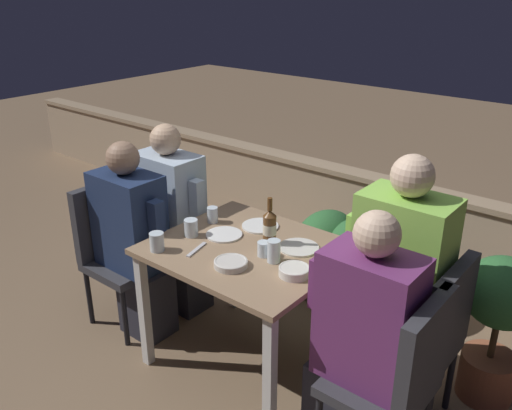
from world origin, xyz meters
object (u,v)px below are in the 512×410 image
Objects in this scene: chair_right_near at (401,373)px; chair_right_far at (429,332)px; person_purple_stripe at (360,339)px; chair_left_far at (154,223)px; person_navy_jumper at (134,241)px; potted_plant at (499,316)px; chair_left_near at (115,242)px; person_blue_shirt at (174,219)px; beer_bottle at (270,227)px; person_green_blouse at (393,290)px.

chair_right_near and chair_right_far have the same top height.
chair_left_far is at bearing 169.00° from person_purple_stripe.
person_navy_jumper is 1.34× the size of chair_right_far.
potted_plant is (0.20, 0.39, -0.03)m from chair_right_far.
person_navy_jumper reaches higher than chair_left_near.
chair_right_far is at bearing 63.05° from person_purple_stripe.
chair_left_far is 1.11× the size of potted_plant.
person_blue_shirt reaches higher than chair_left_far.
person_navy_jumper is 0.88m from beer_bottle.
chair_left_near is 1.00× the size of chair_right_near.
person_blue_shirt is at bearing 174.95° from beer_bottle.
chair_left_near is 0.66× the size of person_green_blouse.
potted_plant is at bearing 45.11° from person_green_blouse.
person_green_blouse is (1.48, 0.35, 0.08)m from person_navy_jumper.
potted_plant is at bearing 10.89° from chair_left_far.
person_purple_stripe reaches higher than chair_left_near.
person_navy_jumper is at bearing -56.67° from chair_left_far.
person_blue_shirt is at bearing 167.61° from person_purple_stripe.
chair_left_near and chair_left_far have the same top height.
person_navy_jumper is 0.34m from person_blue_shirt.
person_green_blouse is (1.70, 0.01, 0.15)m from chair_left_far.
beer_bottle reaches higher than chair_right_far.
beer_bottle is at bearing 159.44° from person_purple_stripe.
person_navy_jumper reaches higher than chair_right_far.
beer_bottle is at bearing -173.17° from person_green_blouse.
chair_left_far reaches higher than potted_plant.
potted_plant is at bearing 23.97° from beer_bottle.
person_navy_jumper is at bearing -168.20° from chair_right_far.
chair_left_near is at bearing -85.75° from chair_left_far.
chair_left_near is 1.08m from beer_bottle.
person_blue_shirt reaches higher than chair_right_far.
potted_plant is (2.07, 0.74, -0.03)m from chair_left_near.
person_blue_shirt is 1.37× the size of chair_right_near.
person_purple_stripe is 4.57× the size of beer_bottle.
chair_left_near and chair_right_near have the same top height.
person_purple_stripe is 0.90× the size of person_green_blouse.
potted_plant is at bearing 76.70° from chair_right_near.
person_navy_jumper is 0.89× the size of person_green_blouse.
person_blue_shirt reaches higher than chair_left_near.
chair_left_far is at bearing -179.73° from person_green_blouse.
chair_right_near is 0.98m from beer_bottle.
chair_right_far is 3.37× the size of beer_bottle.
chair_left_far is at bearing -169.11° from potted_plant.
person_green_blouse is 5.09× the size of beer_bottle.
chair_left_far is at bearing 123.33° from person_navy_jumper.
person_blue_shirt reaches higher than person_navy_jumper.
person_green_blouse reaches higher than person_blue_shirt.
potted_plant is (0.37, 0.74, -0.11)m from person_purple_stripe.
person_purple_stripe reaches higher than chair_left_far.
chair_right_near is at bearing -11.00° from person_blue_shirt.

